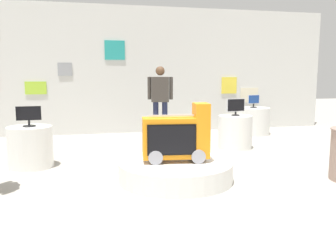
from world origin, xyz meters
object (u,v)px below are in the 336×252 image
display_pedestal_left_rear (235,132)px  tv_on_left_rear (236,106)px  novelty_firetruck_tv (177,138)px  display_pedestal_center_rear (30,147)px  tv_on_right_rear (254,100)px  display_pedestal_right_rear (253,121)px  main_display_pedestal (175,171)px  shopper_browsing_rear (160,99)px  tv_on_center_rear (29,116)px

display_pedestal_left_rear → tv_on_left_rear: (-0.00, -0.00, 0.54)m
novelty_firetruck_tv → display_pedestal_center_rear: 2.57m
display_pedestal_center_rear → tv_on_right_rear: size_ratio=2.01×
tv_on_left_rear → display_pedestal_right_rear: tv_on_left_rear is taller
main_display_pedestal → novelty_firetruck_tv: size_ratio=1.69×
display_pedestal_right_rear → shopper_browsing_rear: bearing=-165.4°
novelty_firetruck_tv → main_display_pedestal: bearing=153.1°
novelty_firetruck_tv → display_pedestal_left_rear: (1.79, 1.99, -0.29)m
display_pedestal_center_rear → tv_on_center_rear: (-0.00, -0.00, 0.53)m
tv_on_center_rear → tv_on_right_rear: (5.15, 2.20, 0.00)m
display_pedestal_left_rear → tv_on_right_rear: tv_on_right_rear is taller
novelty_firetruck_tv → tv_on_left_rear: novelty_firetruck_tv is taller
main_display_pedestal → display_pedestal_left_rear: display_pedestal_left_rear is taller
tv_on_center_rear → novelty_firetruck_tv: bearing=-31.3°
display_pedestal_left_rear → display_pedestal_center_rear: 4.03m
display_pedestal_center_rear → display_pedestal_right_rear: same height
novelty_firetruck_tv → tv_on_center_rear: (-2.18, 1.32, 0.24)m
tv_on_right_rear → novelty_firetruck_tv: bearing=-130.1°
novelty_firetruck_tv → tv_on_center_rear: 2.56m
display_pedestal_left_rear → display_pedestal_center_rear: (-3.97, -0.66, 0.00)m
main_display_pedestal → tv_on_right_rear: bearing=49.7°
novelty_firetruck_tv → display_pedestal_left_rear: bearing=48.0°
main_display_pedestal → novelty_firetruck_tv: novelty_firetruck_tv is taller
novelty_firetruck_tv → tv_on_right_rear: (2.97, 3.53, 0.24)m
display_pedestal_left_rear → tv_on_left_rear: bearing=-98.2°
main_display_pedestal → display_pedestal_left_rear: 2.69m
main_display_pedestal → tv_on_left_rear: (1.81, 1.98, 0.74)m
tv_on_center_rear → tv_on_right_rear: size_ratio=1.09×
shopper_browsing_rear → display_pedestal_left_rear: bearing=-31.5°
display_pedestal_left_rear → shopper_browsing_rear: size_ratio=0.41×
tv_on_center_rear → main_display_pedestal: bearing=-31.3°
display_pedestal_left_rear → tv_on_center_rear: tv_on_center_rear is taller
novelty_firetruck_tv → shopper_browsing_rear: shopper_browsing_rear is taller
main_display_pedestal → tv_on_right_rear: tv_on_right_rear is taller
main_display_pedestal → tv_on_center_rear: bearing=148.7°
display_pedestal_right_rear → shopper_browsing_rear: shopper_browsing_rear is taller
main_display_pedestal → display_pedestal_right_rear: bearing=49.7°
main_display_pedestal → display_pedestal_center_rear: display_pedestal_center_rear is taller
tv_on_left_rear → display_pedestal_right_rear: (1.18, 1.55, -0.54)m
tv_on_left_rear → tv_on_center_rear: tv_on_left_rear is taller
display_pedestal_left_rear → tv_on_center_rear: size_ratio=1.77×
tv_on_right_rear → display_pedestal_left_rear: bearing=-127.4°
tv_on_left_rear → tv_on_center_rear: (-3.97, -0.66, -0.01)m
display_pedestal_right_rear → tv_on_right_rear: 0.53m
tv_on_right_rear → tv_on_left_rear: bearing=-127.4°
shopper_browsing_rear → tv_on_right_rear: bearing=14.5°
tv_on_center_rear → shopper_browsing_rear: size_ratio=0.23×
main_display_pedestal → shopper_browsing_rear: bearing=82.1°
tv_on_center_rear → shopper_browsing_rear: shopper_browsing_rear is taller
tv_on_center_rear → display_pedestal_right_rear: 5.63m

